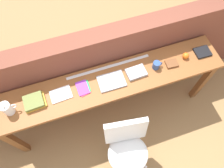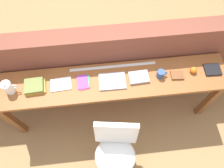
# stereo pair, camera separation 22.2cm
# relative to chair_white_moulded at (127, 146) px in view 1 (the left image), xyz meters

# --- Properties ---
(ground_plane) EXTENTS (40.00, 40.00, 0.00)m
(ground_plane) POSITION_rel_chair_white_moulded_xyz_m (0.03, 0.33, -0.53)
(ground_plane) COLOR #9E7547
(brick_wall_back) EXTENTS (6.00, 0.20, 1.24)m
(brick_wall_back) POSITION_rel_chair_white_moulded_xyz_m (0.03, 0.97, 0.09)
(brick_wall_back) COLOR brown
(brick_wall_back) RESTS_ON ground
(sideboard) EXTENTS (2.50, 0.44, 0.88)m
(sideboard) POSITION_rel_chair_white_moulded_xyz_m (0.03, 0.63, 0.21)
(sideboard) COLOR brown
(sideboard) RESTS_ON ground
(chair_white_moulded) EXTENTS (0.50, 0.51, 0.89)m
(chair_white_moulded) POSITION_rel_chair_white_moulded_xyz_m (0.00, 0.00, 0.00)
(chair_white_moulded) COLOR white
(chair_white_moulded) RESTS_ON ground
(pitcher_white) EXTENTS (0.14, 0.10, 0.18)m
(pitcher_white) POSITION_rel_chair_white_moulded_xyz_m (-1.01, 0.62, 0.43)
(pitcher_white) COLOR white
(pitcher_white) RESTS_ON sideboard
(book_stack_leftmost) EXTENTS (0.22, 0.18, 0.06)m
(book_stack_leftmost) POSITION_rel_chair_white_moulded_xyz_m (-0.77, 0.64, 0.38)
(book_stack_leftmost) COLOR gold
(book_stack_leftmost) RESTS_ON sideboard
(magazine_cycling) EXTENTS (0.22, 0.16, 0.01)m
(magazine_cycling) POSITION_rel_chair_white_moulded_xyz_m (-0.50, 0.64, 0.36)
(magazine_cycling) COLOR white
(magazine_cycling) RESTS_ON sideboard
(pamphlet_pile_colourful) EXTENTS (0.14, 0.18, 0.01)m
(pamphlet_pile_colourful) POSITION_rel_chair_white_moulded_xyz_m (-0.27, 0.64, 0.36)
(pamphlet_pile_colourful) COLOR orange
(pamphlet_pile_colourful) RESTS_ON sideboard
(book_open_centre) EXTENTS (0.28, 0.20, 0.02)m
(book_open_centre) POSITION_rel_chair_white_moulded_xyz_m (0.03, 0.62, 0.36)
(book_open_centre) COLOR #9E9EA3
(book_open_centre) RESTS_ON sideboard
(book_grey_hardcover) EXTENTS (0.21, 0.15, 0.03)m
(book_grey_hardcover) POSITION_rel_chair_white_moulded_xyz_m (0.31, 0.63, 0.37)
(book_grey_hardcover) COLOR #9E9EA3
(book_grey_hardcover) RESTS_ON sideboard
(mug) EXTENTS (0.11, 0.08, 0.09)m
(mug) POSITION_rel_chair_white_moulded_xyz_m (0.54, 0.63, 0.40)
(mug) COLOR #2D4C8C
(mug) RESTS_ON sideboard
(leather_journal_brown) EXTENTS (0.14, 0.11, 0.02)m
(leather_journal_brown) POSITION_rel_chair_white_moulded_xyz_m (0.72, 0.61, 0.37)
(leather_journal_brown) COLOR brown
(leather_journal_brown) RESTS_ON sideboard
(sports_ball_small) EXTENTS (0.07, 0.07, 0.07)m
(sports_ball_small) POSITION_rel_chair_white_moulded_xyz_m (0.90, 0.64, 0.39)
(sports_ball_small) COLOR orange
(sports_ball_small) RESTS_ON sideboard
(book_repair_rightmost) EXTENTS (0.18, 0.15, 0.02)m
(book_repair_rightmost) POSITION_rel_chair_white_moulded_xyz_m (1.12, 0.64, 0.37)
(book_repair_rightmost) COLOR black
(book_repair_rightmost) RESTS_ON sideboard
(ruler_metal_back_edge) EXTENTS (0.94, 0.03, 0.00)m
(ruler_metal_back_edge) POSITION_rel_chair_white_moulded_xyz_m (0.06, 0.80, 0.35)
(ruler_metal_back_edge) COLOR silver
(ruler_metal_back_edge) RESTS_ON sideboard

